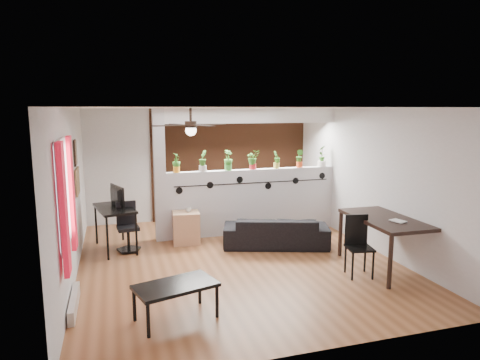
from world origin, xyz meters
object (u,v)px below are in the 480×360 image
Objects in this scene: potted_plant_0 at (176,162)px; potted_plant_5 at (300,158)px; ceiling_fan at (191,127)px; potted_plant_1 at (203,160)px; cube_shelf at (186,228)px; dining_table at (388,223)px; computer_desk at (115,211)px; office_chair at (128,230)px; potted_plant_6 at (322,155)px; sofa at (276,232)px; potted_plant_4 at (277,159)px; potted_plant_2 at (228,160)px; coffee_table at (176,288)px; potted_plant_3 at (253,159)px; cup at (188,210)px; folding_chair at (358,240)px.

potted_plant_0 is 0.98× the size of potted_plant_5.
potted_plant_1 is at bearing 73.11° from ceiling_fan.
cube_shelf is 3.71m from dining_table.
office_chair reaches higher than computer_desk.
potted_plant_0 reaches higher than computer_desk.
ceiling_fan is 3.72m from potted_plant_6.
sofa is at bearing -40.02° from potted_plant_1.
potted_plant_1 reaches higher than potted_plant_4.
potted_plant_6 reaches higher than potted_plant_2.
potted_plant_1 is at bearing 180.00° from potted_plant_5.
ceiling_fan is 2.89m from potted_plant_4.
computer_desk is at bearing -168.90° from potted_plant_1.
potted_plant_4 reaches higher than sofa.
coffee_table is (-3.55, -0.76, -0.35)m from dining_table.
potted_plant_1 is at bearing 72.63° from coffee_table.
ceiling_fan is 3.07× the size of potted_plant_5.
dining_table is (-0.13, -2.59, -0.84)m from potted_plant_6.
computer_desk reaches higher than coffee_table.
potted_plant_0 is at bearing 15.75° from computer_desk.
potted_plant_3 is 1.96m from cube_shelf.
ceiling_fan is at bearing -145.85° from potted_plant_5.
computer_desk is 3.10m from coffee_table.
coffee_table is at bearing -122.12° from potted_plant_3.
ceiling_fan is at bearing 42.55° from sofa.
potted_plant_6 is 0.77× the size of cube_shelf.
potted_plant_3 is at bearing 0.00° from potted_plant_0.
potted_plant_6 is 0.44× the size of coffee_table.
potted_plant_5 is (2.11, 0.00, -0.02)m from potted_plant_1.
cup is at bearing -64.58° from potted_plant_0.
potted_plant_1 is 0.89× the size of potted_plant_6.
cube_shelf is 1.11m from office_chair.
dining_table reaches higher than sofa.
folding_chair is at bearing -62.75° from potted_plant_2.
cup is 1.19m from office_chair.
folding_chair is (2.43, -2.68, -0.99)m from potted_plant_0.
ceiling_fan is 0.99× the size of computer_desk.
ceiling_fan is 0.64× the size of sofa.
potted_plant_6 is at bearing 29.51° from ceiling_fan.
cup is 0.12× the size of folding_chair.
sofa reaches higher than coffee_table.
folding_chair is at bearing -19.72° from ceiling_fan.
cup is at bearing -166.52° from potted_plant_3.
folding_chair is (0.85, -2.68, -1.00)m from potted_plant_3.
potted_plant_3 reaches higher than potted_plant_0.
potted_plant_6 is 3.33m from cube_shelf.
cube_shelf is 0.51× the size of computer_desk.
coffee_table is (-3.15, -3.34, -1.15)m from potted_plant_5.
potted_plant_4 is 2.16m from cup.
potted_plant_2 is 0.38× the size of coffee_table.
potted_plant_4 is at bearing 51.86° from coffee_table.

